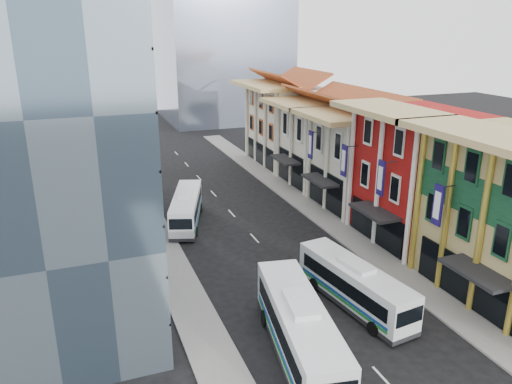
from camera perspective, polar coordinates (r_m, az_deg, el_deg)
name	(u,v)px	position (r m, az deg, el deg)	size (l,w,h in m)	color
sidewalk_right	(334,225)	(50.47, 8.93, -3.79)	(3.00, 90.00, 0.15)	slate
sidewalk_left	(165,251)	(45.11, -10.41, -6.67)	(3.00, 90.00, 0.15)	slate
shophouse_red	(418,176)	(47.62, 18.02, 1.70)	(8.00, 10.00, 12.00)	#9F1512
shophouse_cream_near	(361,162)	(55.29, 11.90, 3.41)	(8.00, 9.00, 10.00)	silver
shophouse_cream_mid	(322,144)	(62.82, 7.54, 5.45)	(8.00, 9.00, 10.00)	silver
shophouse_cream_far	(288,125)	(71.94, 3.63, 7.65)	(8.00, 12.00, 11.00)	silver
office_tower	(35,88)	(37.67, -23.91, 10.81)	(12.00, 26.00, 30.00)	#415567
office_block_far	(63,136)	(61.60, -21.20, 6.00)	(10.00, 18.00, 14.00)	gray
bus_left_near	(300,329)	(30.81, 5.00, -15.29)	(2.83, 12.08, 3.87)	silver
bus_left_far	(186,208)	(50.53, -7.97, -1.77)	(2.43, 10.39, 3.33)	silver
bus_right	(355,284)	(36.45, 11.21, -10.29)	(2.48, 10.59, 3.40)	silver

